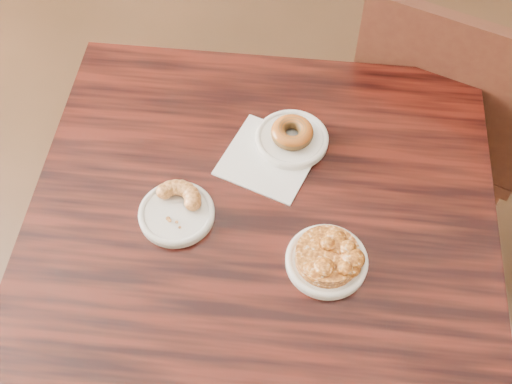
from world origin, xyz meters
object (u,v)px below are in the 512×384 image
(glazed_donut, at_px, (292,133))
(cruller_fragment, at_px, (175,208))
(cafe_table, at_px, (259,306))
(apple_fritter, at_px, (328,255))
(chair_far, at_px, (449,105))

(glazed_donut, height_order, cruller_fragment, glazed_donut)
(cafe_table, height_order, apple_fritter, apple_fritter)
(glazed_donut, bearing_deg, apple_fritter, -63.54)
(glazed_donut, distance_m, cruller_fragment, 0.28)
(glazed_donut, bearing_deg, cafe_table, -93.07)
(chair_far, bearing_deg, glazed_donut, 66.20)
(cafe_table, relative_size, glazed_donut, 10.26)
(cruller_fragment, bearing_deg, glazed_donut, 53.88)
(chair_far, height_order, cruller_fragment, chair_far)
(chair_far, height_order, apple_fritter, chair_far)
(apple_fritter, bearing_deg, chair_far, 73.34)
(cafe_table, relative_size, apple_fritter, 5.78)
(cafe_table, bearing_deg, glazed_donut, 77.67)
(cafe_table, bearing_deg, chair_far, 53.28)
(apple_fritter, bearing_deg, glazed_donut, 116.46)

